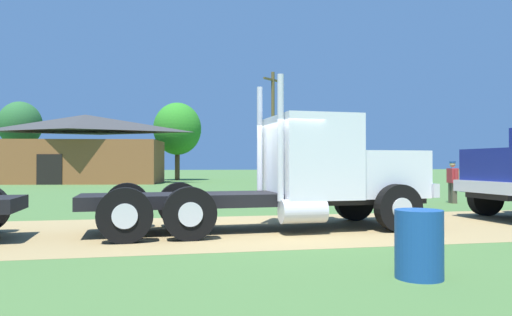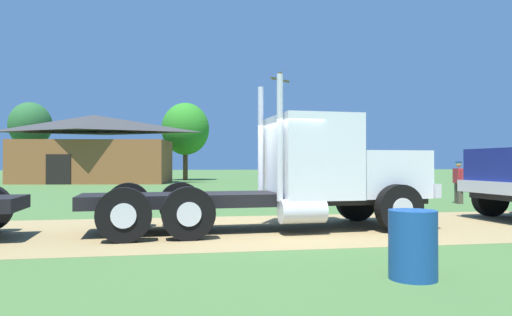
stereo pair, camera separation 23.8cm
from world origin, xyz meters
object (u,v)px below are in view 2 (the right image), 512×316
Objects in this scene: visitor_far_side at (459,180)px; steel_barrel at (413,245)px; utility_pole_near at (280,124)px; shed_building at (94,150)px; truck_foreground_white at (308,175)px.

steel_barrel is at bearing -125.75° from visitor_far_side.
utility_pole_near is (4.79, 28.91, 4.04)m from steel_barrel.
visitor_far_side is 0.13× the size of shed_building.
utility_pole_near is at bearing 98.77° from visitor_far_side.
truck_foreground_white reaches higher than steel_barrel.
utility_pole_near is (-2.83, 18.33, 3.61)m from visitor_far_side.
shed_building reaches higher than visitor_far_side.
utility_pole_near is at bearing 80.59° from steel_barrel.
visitor_far_side is 13.04m from steel_barrel.
truck_foreground_white is 5.03m from steel_barrel.
truck_foreground_white is 0.64× the size of shed_building.
visitor_far_side is at bearing 36.37° from truck_foreground_white.
steel_barrel is at bearing -99.41° from utility_pole_near.
visitor_far_side is (7.62, 5.61, -0.37)m from truck_foreground_white.
steel_barrel is 0.07× the size of shed_building.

